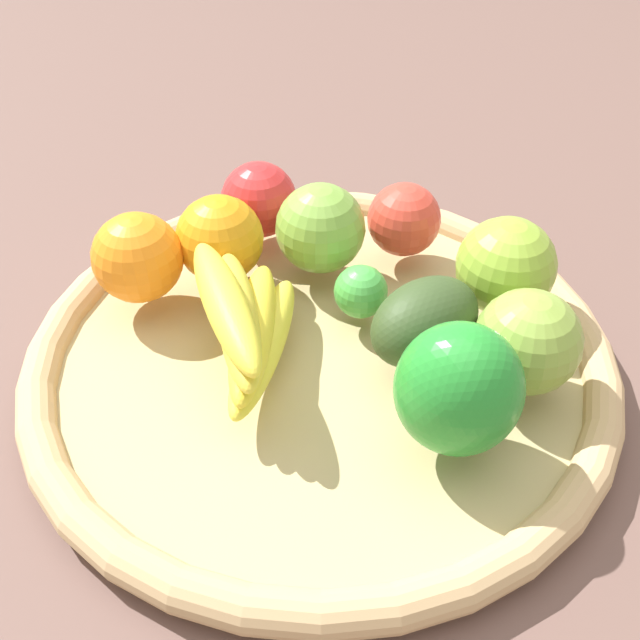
{
  "coord_description": "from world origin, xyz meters",
  "views": [
    {
      "loc": [
        0.3,
        0.3,
        0.42
      ],
      "look_at": [
        0.0,
        0.0,
        0.05
      ],
      "focal_mm": 41.18,
      "sensor_mm": 36.0,
      "label": 1
    }
  ],
  "objects_px": {
    "avocado": "(425,322)",
    "apple_0": "(320,228)",
    "banana_bunch": "(245,324)",
    "apple_4": "(259,200)",
    "lime_0": "(362,292)",
    "apple_2": "(404,220)",
    "orange_0": "(222,238)",
    "apple_1": "(527,342)",
    "orange_1": "(138,258)",
    "apple_3": "(506,266)",
    "bell_pepper": "(458,390)"
  },
  "relations": [
    {
      "from": "apple_3",
      "to": "avocado",
      "type": "bearing_deg",
      "value": -5.56
    },
    {
      "from": "banana_bunch",
      "to": "apple_0",
      "type": "bearing_deg",
      "value": -159.89
    },
    {
      "from": "bell_pepper",
      "to": "banana_bunch",
      "type": "bearing_deg",
      "value": -18.34
    },
    {
      "from": "avocado",
      "to": "apple_4",
      "type": "bearing_deg",
      "value": -96.15
    },
    {
      "from": "apple_2",
      "to": "orange_0",
      "type": "bearing_deg",
      "value": -32.63
    },
    {
      "from": "lime_0",
      "to": "apple_1",
      "type": "bearing_deg",
      "value": 100.9
    },
    {
      "from": "avocado",
      "to": "apple_0",
      "type": "height_order",
      "value": "apple_0"
    },
    {
      "from": "apple_4",
      "to": "apple_1",
      "type": "xyz_separation_m",
      "value": [
        -0.01,
        0.28,
        0.0
      ]
    },
    {
      "from": "orange_0",
      "to": "apple_0",
      "type": "bearing_deg",
      "value": 143.04
    },
    {
      "from": "apple_3",
      "to": "lime_0",
      "type": "bearing_deg",
      "value": -39.9
    },
    {
      "from": "banana_bunch",
      "to": "apple_4",
      "type": "xyz_separation_m",
      "value": [
        -0.12,
        -0.12,
        -0.0
      ]
    },
    {
      "from": "avocado",
      "to": "apple_4",
      "type": "relative_size",
      "value": 1.35
    },
    {
      "from": "avocado",
      "to": "apple_2",
      "type": "distance_m",
      "value": 0.14
    },
    {
      "from": "apple_3",
      "to": "apple_4",
      "type": "distance_m",
      "value": 0.23
    },
    {
      "from": "avocado",
      "to": "orange_0",
      "type": "distance_m",
      "value": 0.19
    },
    {
      "from": "apple_0",
      "to": "bell_pepper",
      "type": "distance_m",
      "value": 0.22
    },
    {
      "from": "banana_bunch",
      "to": "apple_2",
      "type": "xyz_separation_m",
      "value": [
        -0.19,
        -0.01,
        -0.0
      ]
    },
    {
      "from": "apple_3",
      "to": "orange_0",
      "type": "distance_m",
      "value": 0.23
    },
    {
      "from": "apple_4",
      "to": "orange_1",
      "type": "distance_m",
      "value": 0.13
    },
    {
      "from": "apple_0",
      "to": "orange_0",
      "type": "bearing_deg",
      "value": -36.96
    },
    {
      "from": "avocado",
      "to": "apple_3",
      "type": "relative_size",
      "value": 1.17
    },
    {
      "from": "apple_2",
      "to": "orange_1",
      "type": "xyz_separation_m",
      "value": [
        0.2,
        -0.11,
        0.0
      ]
    },
    {
      "from": "apple_2",
      "to": "apple_4",
      "type": "relative_size",
      "value": 0.94
    },
    {
      "from": "lime_0",
      "to": "orange_1",
      "type": "xyz_separation_m",
      "value": [
        0.11,
        -0.15,
        0.02
      ]
    },
    {
      "from": "apple_0",
      "to": "lime_0",
      "type": "height_order",
      "value": "apple_0"
    },
    {
      "from": "avocado",
      "to": "apple_1",
      "type": "height_order",
      "value": "apple_1"
    },
    {
      "from": "avocado",
      "to": "apple_4",
      "type": "height_order",
      "value": "apple_4"
    },
    {
      "from": "apple_4",
      "to": "avocado",
      "type": "bearing_deg",
      "value": 83.85
    },
    {
      "from": "lime_0",
      "to": "apple_1",
      "type": "height_order",
      "value": "apple_1"
    },
    {
      "from": "bell_pepper",
      "to": "orange_1",
      "type": "relative_size",
      "value": 1.3
    },
    {
      "from": "apple_4",
      "to": "orange_1",
      "type": "height_order",
      "value": "orange_1"
    },
    {
      "from": "bell_pepper",
      "to": "apple_4",
      "type": "height_order",
      "value": "bell_pepper"
    },
    {
      "from": "apple_0",
      "to": "orange_1",
      "type": "xyz_separation_m",
      "value": [
        0.13,
        -0.08,
        -0.0
      ]
    },
    {
      "from": "apple_0",
      "to": "bell_pepper",
      "type": "bearing_deg",
      "value": 68.96
    },
    {
      "from": "lime_0",
      "to": "apple_2",
      "type": "relative_size",
      "value": 0.67
    },
    {
      "from": "avocado",
      "to": "apple_0",
      "type": "bearing_deg",
      "value": -100.56
    },
    {
      "from": "lime_0",
      "to": "orange_0",
      "type": "height_order",
      "value": "orange_0"
    },
    {
      "from": "bell_pepper",
      "to": "apple_1",
      "type": "distance_m",
      "value": 0.08
    },
    {
      "from": "apple_0",
      "to": "orange_1",
      "type": "height_order",
      "value": "apple_0"
    },
    {
      "from": "apple_3",
      "to": "apple_0",
      "type": "bearing_deg",
      "value": -65.63
    },
    {
      "from": "avocado",
      "to": "orange_0",
      "type": "relative_size",
      "value": 1.26
    },
    {
      "from": "apple_0",
      "to": "apple_3",
      "type": "relative_size",
      "value": 0.97
    },
    {
      "from": "avocado",
      "to": "apple_0",
      "type": "relative_size",
      "value": 1.21
    },
    {
      "from": "apple_4",
      "to": "apple_1",
      "type": "relative_size",
      "value": 0.9
    },
    {
      "from": "banana_bunch",
      "to": "lime_0",
      "type": "xyz_separation_m",
      "value": [
        -0.1,
        0.02,
        -0.01
      ]
    },
    {
      "from": "apple_2",
      "to": "apple_1",
      "type": "distance_m",
      "value": 0.18
    },
    {
      "from": "banana_bunch",
      "to": "apple_2",
      "type": "distance_m",
      "value": 0.19
    },
    {
      "from": "avocado",
      "to": "lime_0",
      "type": "xyz_separation_m",
      "value": [
        -0.0,
        -0.06,
        -0.01
      ]
    },
    {
      "from": "apple_2",
      "to": "apple_4",
      "type": "height_order",
      "value": "apple_4"
    },
    {
      "from": "lime_0",
      "to": "apple_2",
      "type": "bearing_deg",
      "value": -159.73
    }
  ]
}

